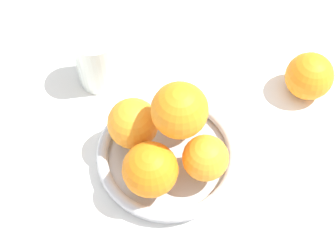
% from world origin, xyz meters
% --- Properties ---
extents(ground_plane, '(4.00, 4.00, 0.00)m').
position_xyz_m(ground_plane, '(0.00, 0.00, 0.00)').
color(ground_plane, white).
extents(fruit_bowl, '(0.23, 0.23, 0.03)m').
position_xyz_m(fruit_bowl, '(0.00, 0.00, 0.02)').
color(fruit_bowl, silver).
rests_on(fruit_bowl, ground_plane).
extents(orange_pile, '(0.20, 0.20, 0.15)m').
position_xyz_m(orange_pile, '(0.00, -0.00, 0.09)').
color(orange_pile, orange).
rests_on(orange_pile, fruit_bowl).
extents(stray_orange, '(0.08, 0.08, 0.08)m').
position_xyz_m(stray_orange, '(-0.23, 0.16, 0.04)').
color(stray_orange, orange).
rests_on(stray_orange, ground_plane).
extents(drinking_glass, '(0.08, 0.08, 0.11)m').
position_xyz_m(drinking_glass, '(-0.10, -0.19, 0.05)').
color(drinking_glass, silver).
rests_on(drinking_glass, ground_plane).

